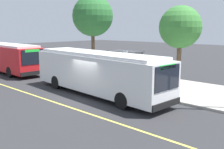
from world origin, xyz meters
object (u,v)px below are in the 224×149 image
route_sign_post (125,64)px  pedestrian_commuter (141,73)px  transit_bus_second (4,56)px  waiting_bench (129,74)px  transit_bus_main (97,72)px

route_sign_post → pedestrian_commuter: route_sign_post is taller
transit_bus_second → route_sign_post: bearing=9.6°
waiting_bench → transit_bus_second: bearing=-158.6°
transit_bus_second → route_sign_post: 14.94m
route_sign_post → pedestrian_commuter: bearing=71.1°
waiting_bench → route_sign_post: bearing=-55.2°
waiting_bench → transit_bus_main: bearing=-74.8°
transit_bus_main → pedestrian_commuter: transit_bus_main is taller
transit_bus_main → waiting_bench: transit_bus_main is taller
pedestrian_commuter → route_sign_post: bearing=-108.9°
transit_bus_main → transit_bus_second: bearing=-180.0°
transit_bus_main → waiting_bench: 5.34m
waiting_bench → pedestrian_commuter: pedestrian_commuter is taller
transit_bus_main → transit_bus_second: same height
transit_bus_main → route_sign_post: (0.43, 2.47, 0.34)m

